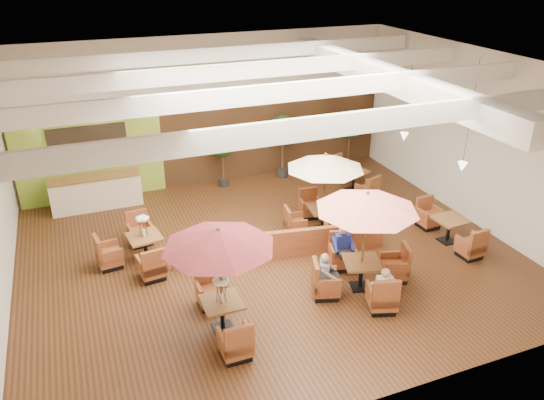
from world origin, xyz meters
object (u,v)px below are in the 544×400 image
table_1 (365,224)px  table_2 (325,178)px  service_counter (96,192)px  diner_4 (350,204)px  topiary_1 (283,132)px  table_5 (353,181)px  diner_1 (343,244)px  booth_divider (281,245)px  diner_2 (326,271)px  table_3 (136,248)px  table_4 (449,230)px  diner_3 (338,221)px  table_0 (219,253)px  diner_0 (383,285)px  topiary_2 (350,129)px  topiary_0 (222,147)px

table_1 → table_2: bearing=98.4°
service_counter → diner_4: (7.51, -4.32, 0.16)m
table_2 → topiary_1: size_ratio=1.06×
table_5 → diner_1: size_ratio=3.34×
booth_divider → diner_2: diner_2 is taller
booth_divider → table_1: bearing=-47.8°
booth_divider → topiary_1: (2.38, 5.61, 1.41)m
table_2 → diner_1: 2.50m
service_counter → topiary_1: bearing=1.6°
diner_1 → table_3: bearing=-13.2°
table_2 → diner_2: 3.75m
diner_2 → table_4: bearing=129.0°
table_1 → diner_3: (0.51, 2.31, -1.13)m
service_counter → table_2: size_ratio=1.15×
table_4 → diner_2: bearing=-169.7°
table_0 → diner_0: table_0 is taller
table_4 → table_2: bearing=143.8°
table_3 → diner_3: size_ratio=3.27×
table_4 → topiary_2: (0.16, 6.61, 1.23)m
table_4 → table_5: (-0.81, 4.44, 0.00)m
table_5 → topiary_0: size_ratio=1.35×
topiary_1 → service_counter: bearing=-178.4°
service_counter → table_4: 11.71m
table_2 → table_3: bearing=-174.4°
topiary_2 → diner_3: bearing=-121.9°
service_counter → table_1: size_ratio=1.03×
table_3 → topiary_1: (6.31, 4.30, 1.38)m
booth_divider → topiary_1: 6.26m
table_3 → diner_2: bearing=-46.4°
diner_0 → diner_4: (1.46, 4.30, -0.01)m
diner_2 → diner_4: (2.50, 3.26, -0.02)m
service_counter → table_5: 9.20m
table_4 → topiary_1: (-2.77, 6.61, 1.47)m
table_3 → table_5: size_ratio=0.98×
service_counter → booth_divider: service_counter is taller
table_2 → diner_2: size_ratio=3.23×
diner_3 → table_5: bearing=65.3°
table_1 → table_3: size_ratio=1.06×
topiary_0 → diner_3: bearing=-70.5°
service_counter → table_0: (2.16, -7.87, 1.50)m
booth_divider → table_1: (1.40, -2.17, 1.47)m
topiary_2 → diner_1: 7.84m
table_1 → topiary_1: (0.98, 7.78, -0.06)m
table_5 → diner_2: diner_2 is taller
service_counter → booth_divider: bearing=-49.3°
table_3 → diner_1: size_ratio=3.27×
table_1 → diner_3: 2.62m
booth_divider → topiary_2: (5.31, 5.61, 1.17)m
topiary_0 → diner_1: 6.94m
booth_divider → table_2: 2.58m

